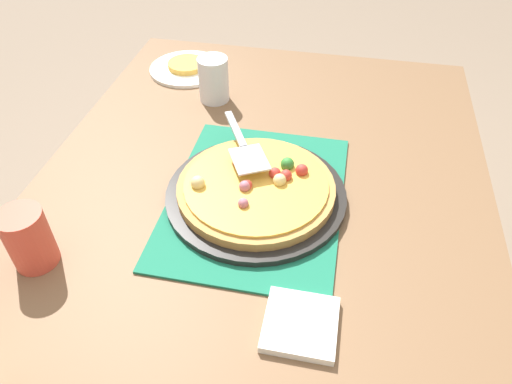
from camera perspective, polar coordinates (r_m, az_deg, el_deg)
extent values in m
plane|color=#84705B|center=(1.63, 0.00, -20.41)|extent=(8.00, 8.00, 0.00)
cube|color=brown|center=(1.03, 0.00, -1.43)|extent=(1.40, 1.00, 0.03)
cube|color=brown|center=(1.85, -9.53, 5.55)|extent=(0.07, 0.07, 0.72)
cube|color=brown|center=(1.78, 18.33, 1.97)|extent=(0.07, 0.07, 0.72)
cube|color=#196B4C|center=(1.02, 0.00, -0.70)|extent=(0.48, 0.36, 0.01)
cylinder|color=black|center=(1.01, 0.00, -0.29)|extent=(0.38, 0.38, 0.01)
cylinder|color=#B78442|center=(1.00, 0.00, 0.42)|extent=(0.33, 0.33, 0.02)
cylinder|color=gold|center=(0.99, 0.00, 0.98)|extent=(0.30, 0.30, 0.01)
sphere|color=red|center=(1.01, 2.24, 2.27)|extent=(0.02, 0.02, 0.02)
sphere|color=#E5CC7F|center=(0.99, 2.82, 1.42)|extent=(0.03, 0.03, 0.03)
sphere|color=#B76675|center=(0.98, -1.34, 0.69)|extent=(0.02, 0.02, 0.02)
sphere|color=#B76675|center=(1.04, -2.17, 3.65)|extent=(0.02, 0.02, 0.02)
sphere|color=#B76675|center=(0.94, -1.53, -1.33)|extent=(0.02, 0.02, 0.02)
sphere|color=red|center=(1.02, 5.44, 2.59)|extent=(0.03, 0.03, 0.03)
sphere|color=#338433|center=(1.03, 3.73, 3.34)|extent=(0.03, 0.03, 0.03)
sphere|color=#E5CC7F|center=(0.99, -6.92, 1.10)|extent=(0.03, 0.03, 0.03)
sphere|color=red|center=(1.00, 3.57, 1.97)|extent=(0.03, 0.03, 0.03)
sphere|color=red|center=(0.98, -1.08, 0.85)|extent=(0.02, 0.02, 0.02)
cylinder|color=white|center=(1.50, -8.18, 14.28)|extent=(0.22, 0.22, 0.01)
cylinder|color=gold|center=(1.49, -8.23, 14.72)|extent=(0.11, 0.11, 0.02)
cylinder|color=#E04C38|center=(0.95, -25.36, -5.00)|extent=(0.08, 0.08, 0.12)
cylinder|color=white|center=(1.32, -5.05, 13.15)|extent=(0.08, 0.08, 0.12)
cube|color=silver|center=(1.01, -0.80, 3.91)|extent=(0.11, 0.10, 0.00)
cube|color=#B2B2B7|center=(1.10, -2.45, 7.48)|extent=(0.13, 0.08, 0.01)
cube|color=white|center=(0.82, 5.29, -15.32)|extent=(0.12, 0.12, 0.02)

